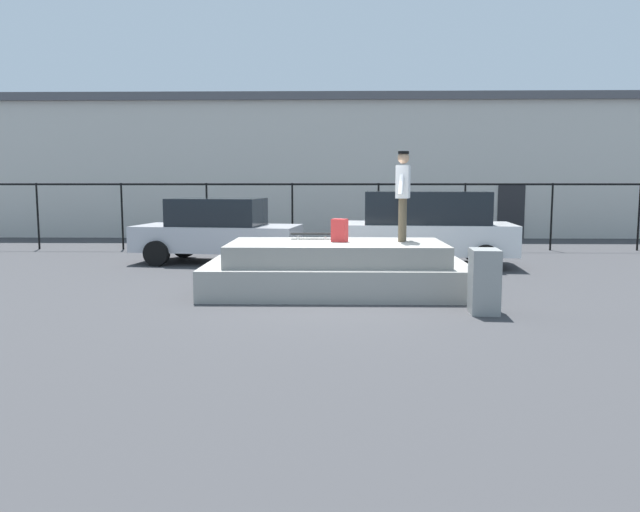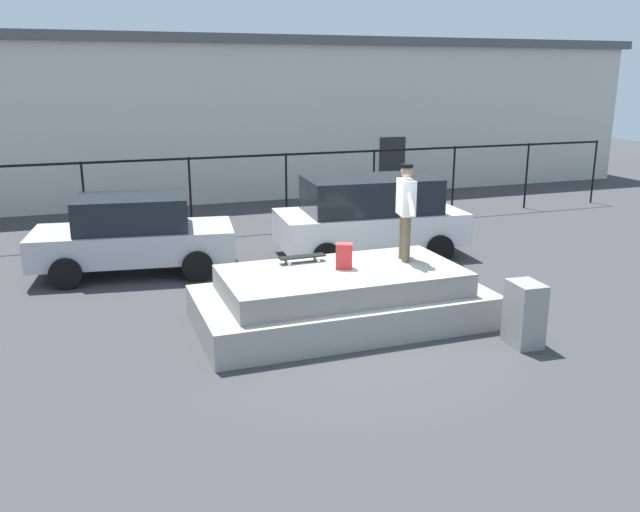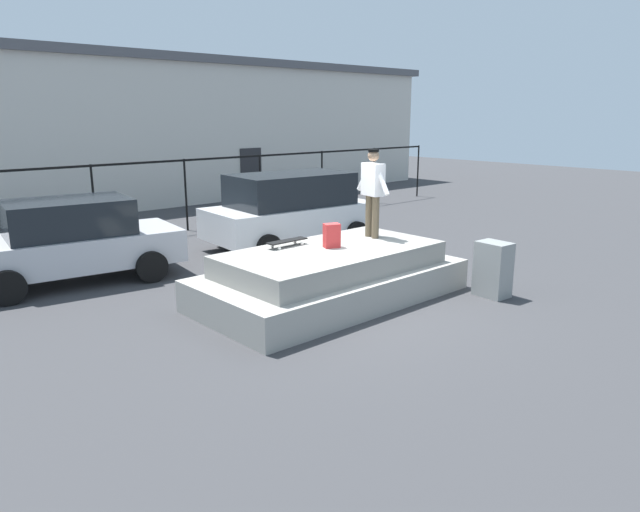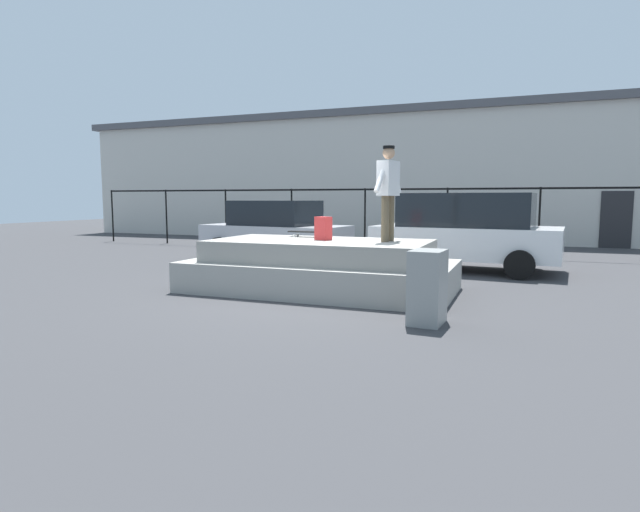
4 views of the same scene
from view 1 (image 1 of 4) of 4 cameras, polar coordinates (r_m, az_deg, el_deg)
The scene contains 10 objects.
ground_plane at distance 11.53m, azimuth 1.50°, elevation -3.64°, with size 60.00×60.00×0.00m, color #38383A.
concrete_ledge at distance 11.85m, azimuth 1.54°, elevation -1.23°, with size 4.94×2.54×0.96m.
skateboarder at distance 11.98m, azimuth 7.63°, elevation 6.11°, with size 0.33×1.01×1.71m.
skateboard at distance 12.43m, azimuth -0.77°, elevation 2.04°, with size 0.84×0.24×0.12m.
backpack at distance 11.82m, azimuth 1.81°, elevation 2.37°, with size 0.28×0.20×0.44m, color red.
car_silver_sedan_near at distance 16.41m, azimuth -9.38°, elevation 2.37°, with size 4.41×2.50×1.68m.
car_white_hatchback_mid at distance 15.85m, azimuth 9.71°, elevation 2.66°, with size 4.46×2.49×1.86m.
utility_box at distance 10.25m, azimuth 14.85°, elevation -2.25°, with size 0.44×0.60×1.03m, color gray.
fence_row at distance 19.27m, azimuth 1.41°, elevation 4.93°, with size 24.06×0.06×2.07m.
warehouse_building at distance 26.75m, azimuth 1.38°, elevation 8.10°, with size 33.59×7.07×5.42m.
Camera 1 is at (-0.06, -11.35, 2.07)m, focal length 34.84 mm.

